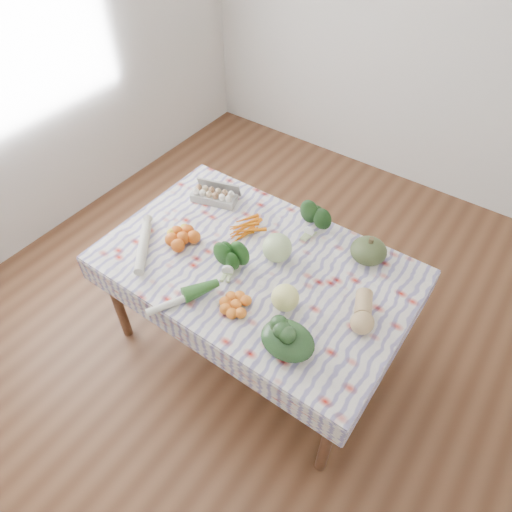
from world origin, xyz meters
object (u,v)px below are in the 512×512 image
at_px(butternut_squash, 363,311).
at_px(grapefruit, 285,298).
at_px(dining_table, 256,274).
at_px(egg_carton, 214,197).
at_px(cabbage, 277,248).
at_px(kabocha_squash, 369,251).

relative_size(butternut_squash, grapefruit, 1.75).
xyz_separation_m(dining_table, egg_carton, (-0.51, 0.28, 0.12)).
bearing_deg(butternut_squash, grapefruit, -177.82).
relative_size(dining_table, cabbage, 10.00).
bearing_deg(grapefruit, butternut_squash, 24.69).
bearing_deg(egg_carton, cabbage, -33.76).
xyz_separation_m(kabocha_squash, cabbage, (-0.40, -0.28, 0.02)).
xyz_separation_m(cabbage, grapefruit, (0.21, -0.25, -0.01)).
bearing_deg(cabbage, egg_carton, 163.09).
distance_m(egg_carton, grapefruit, 0.91).
bearing_deg(dining_table, kabocha_squash, 38.67).
xyz_separation_m(dining_table, butternut_squash, (0.63, 0.00, 0.14)).
bearing_deg(butternut_squash, kabocha_squash, 90.07).
xyz_separation_m(dining_table, kabocha_squash, (0.47, 0.38, 0.15)).
distance_m(dining_table, grapefruit, 0.36).
bearing_deg(kabocha_squash, grapefruit, -109.52).
height_order(egg_carton, butternut_squash, butternut_squash).
relative_size(kabocha_squash, cabbage, 1.22).
height_order(dining_table, butternut_squash, butternut_squash).
relative_size(dining_table, grapefruit, 11.61).
xyz_separation_m(kabocha_squash, butternut_squash, (0.15, -0.37, -0.01)).
bearing_deg(kabocha_squash, cabbage, -145.29).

